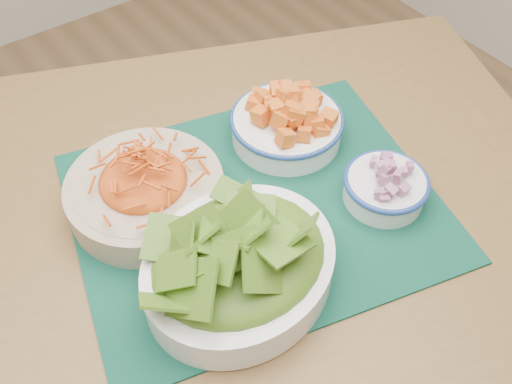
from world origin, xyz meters
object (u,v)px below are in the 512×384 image
carrot_bowl (144,186)px  squash_bowl (287,119)px  table (209,241)px  placemat (256,206)px  lettuce_bowl (239,259)px  onion_bowl (386,184)px

carrot_bowl → squash_bowl: 0.25m
table → placemat: bearing=-24.0°
placemat → squash_bowl: (0.12, 0.09, 0.04)m
table → squash_bowl: bearing=32.4°
lettuce_bowl → placemat: bearing=34.5°
placemat → lettuce_bowl: 0.14m
table → onion_bowl: (0.22, -0.16, 0.14)m
placemat → table: bearing=147.7°
table → onion_bowl: 0.30m
placemat → onion_bowl: onion_bowl is taller
squash_bowl → lettuce_bowl: (-0.22, -0.18, 0.01)m
squash_bowl → onion_bowl: bearing=-79.0°
onion_bowl → carrot_bowl: bearing=146.3°
carrot_bowl → onion_bowl: size_ratio=1.97×
lettuce_bowl → carrot_bowl: bearing=89.8°
onion_bowl → table: bearing=144.1°
squash_bowl → onion_bowl: squash_bowl is taller
squash_bowl → onion_bowl: 0.19m
carrot_bowl → squash_bowl: (0.25, -0.01, -0.00)m
squash_bowl → placemat: bearing=-144.8°
table → squash_bowl: 0.24m
placemat → lettuce_bowl: size_ratio=1.74×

